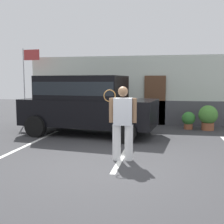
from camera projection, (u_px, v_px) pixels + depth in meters
name	position (u px, v px, depth m)	size (l,w,h in m)	color
ground_plane	(110.00, 164.00, 6.27)	(40.00, 40.00, 0.00)	#38383A
parking_stripe_0	(30.00, 144.00, 8.25)	(0.12, 4.40, 0.01)	silver
parking_stripe_1	(127.00, 148.00, 7.70)	(0.12, 4.40, 0.01)	silver
house_frontage	(138.00, 92.00, 12.12)	(9.73, 0.40, 2.96)	silver
parked_suv	(86.00, 102.00, 9.64)	(4.79, 2.59, 2.05)	black
tennis_player_man	(123.00, 122.00, 6.48)	(0.78, 0.31, 1.75)	white
potted_plant_by_porch	(188.00, 119.00, 10.78)	(0.52, 0.52, 0.68)	#9E5638
potted_plant_secondary	(208.00, 116.00, 10.55)	(0.72, 0.72, 0.95)	#9E5638
flag_pole	(28.00, 72.00, 12.10)	(0.80, 0.09, 3.28)	silver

